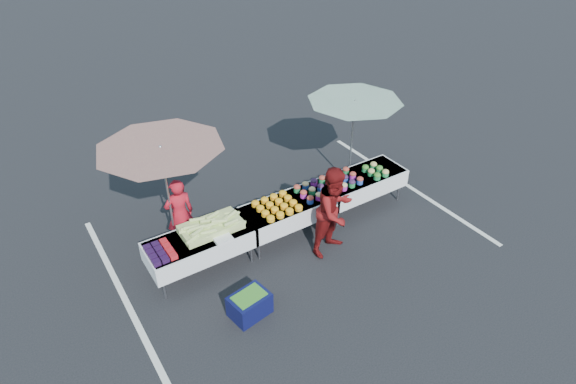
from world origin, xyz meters
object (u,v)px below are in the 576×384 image
table_left (200,244)px  vendor (180,214)px  umbrella_right (354,108)px  customer (335,211)px  umbrella_left (162,156)px  table_center (288,210)px  table_right (361,182)px  storage_bin (250,304)px

table_left → vendor: vendor is taller
table_left → umbrella_right: umbrella_right is taller
vendor → umbrella_right: (3.96, -0.02, 1.11)m
customer → umbrella_left: size_ratio=0.72×
table_center → table_right: bearing=0.0°
table_center → umbrella_right: size_ratio=0.90×
vendor → storage_bin: bearing=100.2°
umbrella_left → storage_bin: (0.36, -2.15, -1.78)m
table_center → table_right: same height
table_left → umbrella_right: size_ratio=0.90×
table_left → table_right: same height
umbrella_left → umbrella_right: umbrella_left is taller
table_center → umbrella_left: (-1.97, 0.80, 1.40)m
table_right → vendor: vendor is taller
table_left → storage_bin: 1.41m
table_right → umbrella_right: (0.35, 0.80, 1.25)m
table_center → umbrella_left: umbrella_left is taller
table_center → umbrella_right: bearing=20.4°
table_left → umbrella_right: 4.22m
vendor → umbrella_left: 1.27m
umbrella_left → umbrella_right: 4.13m
table_left → vendor: size_ratio=1.28×
table_right → umbrella_left: 4.10m
table_left → table_center: same height
umbrella_left → table_right: bearing=-12.0°
storage_bin → customer: bearing=5.6°
umbrella_left → table_center: bearing=-22.1°
vendor → umbrella_right: bearing=-175.5°
table_center → table_left: bearing=180.0°
umbrella_right → storage_bin: size_ratio=3.05×
umbrella_left → umbrella_right: size_ratio=1.16×
table_left → vendor: bearing=90.8°
umbrella_right → table_right: bearing=-113.8°
umbrella_left → storage_bin: size_ratio=3.55×
table_left → vendor: 0.83m
customer → umbrella_right: (1.68, 1.60, 0.96)m
vendor → storage_bin: 2.24m
table_right → umbrella_right: 1.53m
table_right → vendor: size_ratio=1.28×
table_right → umbrella_left: umbrella_left is taller
customer → umbrella_left: (-2.44, 1.60, 1.11)m
table_right → storage_bin: table_right is taller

